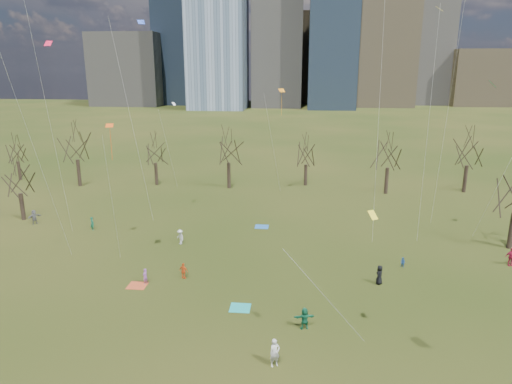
# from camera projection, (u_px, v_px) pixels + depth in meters

# --- Properties ---
(ground) EXTENTS (500.00, 500.00, 0.00)m
(ground) POSITION_uv_depth(u_px,v_px,m) (240.00, 329.00, 32.75)
(ground) COLOR black
(ground) RESTS_ON ground
(downtown_skyline) EXTENTS (212.50, 78.00, 118.00)m
(downtown_skyline) POSITION_uv_depth(u_px,v_px,m) (290.00, 26.00, 225.36)
(downtown_skyline) COLOR slate
(downtown_skyline) RESTS_ON ground
(bare_tree_row) EXTENTS (113.04, 29.80, 9.50)m
(bare_tree_row) POSITION_uv_depth(u_px,v_px,m) (272.00, 154.00, 66.95)
(bare_tree_row) COLOR black
(bare_tree_row) RESTS_ON ground
(blanket_teal) EXTENTS (1.60, 1.50, 0.03)m
(blanket_teal) POSITION_uv_depth(u_px,v_px,m) (240.00, 308.00, 35.63)
(blanket_teal) COLOR teal
(blanket_teal) RESTS_ON ground
(blanket_navy) EXTENTS (1.60, 1.50, 0.03)m
(blanket_navy) POSITION_uv_depth(u_px,v_px,m) (262.00, 227.00, 54.05)
(blanket_navy) COLOR #2561AE
(blanket_navy) RESTS_ON ground
(blanket_crimson) EXTENTS (1.60, 1.50, 0.03)m
(blanket_crimson) POSITION_uv_depth(u_px,v_px,m) (137.00, 286.00, 39.31)
(blanket_crimson) COLOR #BD4925
(blanket_crimson) RESTS_ON ground
(person_1) EXTENTS (0.81, 0.72, 1.86)m
(person_1) POSITION_uv_depth(u_px,v_px,m) (275.00, 353.00, 28.45)
(person_1) COLOR beige
(person_1) RESTS_ON ground
(person_4) EXTENTS (0.94, 0.60, 1.49)m
(person_4) POSITION_uv_depth(u_px,v_px,m) (184.00, 271.00, 40.46)
(person_4) COLOR #E05018
(person_4) RESTS_ON ground
(person_5) EXTENTS (1.59, 0.81, 1.64)m
(person_5) POSITION_uv_depth(u_px,v_px,m) (305.00, 318.00, 32.60)
(person_5) COLOR #166544
(person_5) RESTS_ON ground
(person_6) EXTENTS (0.90, 1.00, 1.72)m
(person_6) POSITION_uv_depth(u_px,v_px,m) (380.00, 275.00, 39.42)
(person_6) COLOR black
(person_6) RESTS_ON ground
(person_7) EXTENTS (0.50, 0.61, 1.43)m
(person_7) POSITION_uv_depth(u_px,v_px,m) (145.00, 276.00, 39.46)
(person_7) COLOR #9554A8
(person_7) RESTS_ON ground
(person_8) EXTENTS (0.61, 0.60, 0.99)m
(person_8) POSITION_uv_depth(u_px,v_px,m) (403.00, 262.00, 42.85)
(person_8) COLOR #224E94
(person_8) RESTS_ON ground
(person_9) EXTENTS (1.17, 1.15, 1.61)m
(person_9) POSITION_uv_depth(u_px,v_px,m) (180.00, 237.00, 48.54)
(person_9) COLOR silver
(person_9) RESTS_ON ground
(person_10) EXTENTS (1.11, 0.59, 1.81)m
(person_10) POSITION_uv_depth(u_px,v_px,m) (511.00, 257.00, 43.12)
(person_10) COLOR #A5173A
(person_10) RESTS_ON ground
(person_11) EXTENTS (1.35, 1.65, 1.77)m
(person_11) POSITION_uv_depth(u_px,v_px,m) (34.00, 217.00, 54.85)
(person_11) COLOR slate
(person_11) RESTS_ON ground
(person_13) EXTENTS (0.68, 0.66, 1.57)m
(person_13) POSITION_uv_depth(u_px,v_px,m) (92.00, 224.00, 52.81)
(person_13) COLOR #166547
(person_13) RESTS_ON ground
(kites_airborne) EXTENTS (47.71, 48.25, 33.27)m
(kites_airborne) POSITION_uv_depth(u_px,v_px,m) (272.00, 115.00, 40.73)
(kites_airborne) COLOR #F15814
(kites_airborne) RESTS_ON ground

